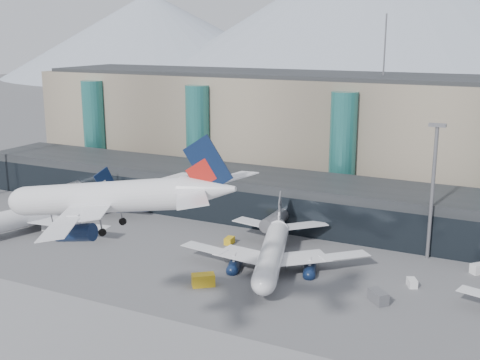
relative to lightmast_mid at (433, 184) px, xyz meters
name	(u,v)px	position (x,y,z in m)	size (l,w,h in m)	color
ground	(149,335)	(-30.00, -48.00, -14.42)	(900.00, 900.00, 0.00)	#515154
concourse	(298,201)	(-30.02, 9.73, -9.45)	(170.00, 27.00, 10.00)	black
terminal_main	(257,127)	(-55.00, 42.00, 1.03)	(130.00, 30.00, 31.00)	gray
teal_towers	(266,144)	(-44.99, 26.01, -0.41)	(116.40, 19.40, 46.00)	#297470
lightmast_mid	(433,184)	(0.00, 0.00, 0.00)	(3.00, 1.20, 25.60)	slate
hero_jet	(123,190)	(-26.56, -56.87, 9.23)	(31.92, 32.28, 10.44)	silver
jet_parked_left	(56,204)	(-77.17, -15.51, -9.76)	(36.64, 38.38, 12.32)	silver
jet_parked_mid	(274,241)	(-24.89, -15.59, -9.98)	(34.73, 36.54, 11.73)	silver
veh_a	(50,227)	(-75.57, -19.34, -13.55)	(3.09, 1.74, 1.74)	silver
veh_b	(229,241)	(-37.08, -9.72, -13.73)	(2.40, 1.48, 1.39)	gold
veh_c	(378,297)	(-3.63, -23.35, -13.44)	(3.53, 1.86, 1.96)	#4D4E53
veh_d	(479,268)	(9.51, -3.53, -13.54)	(3.07, 1.64, 1.75)	silver
veh_f	(37,202)	(-91.78, -6.50, -13.37)	(3.75, 1.98, 2.09)	#4D4E53
veh_g	(412,283)	(-0.04, -14.73, -13.74)	(2.33, 1.36, 1.36)	silver
veh_h	(203,280)	(-31.54, -30.00, -13.37)	(3.81, 2.00, 2.10)	gold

